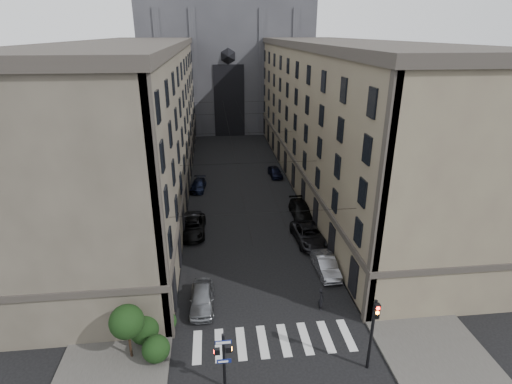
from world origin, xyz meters
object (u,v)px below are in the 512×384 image
object	(u,v)px
car_left_far	(198,185)
car_right_midnear	(309,235)
car_left_midfar	(192,227)
pedestrian	(321,299)
car_right_near	(326,265)
pedestrian_signal_left	(224,357)
car_left_near	(202,298)
gothic_tower	(225,42)
car_right_far	(275,172)
car_left_midnear	(192,223)
traffic_light_right	(373,327)
car_right_midfar	(301,210)

from	to	relation	value
car_left_far	car_right_midnear	distance (m)	19.50
car_left_midfar	car_right_midnear	bearing A→B (deg)	-14.02
car_left_far	pedestrian	world-z (taller)	pedestrian
car_right_near	car_right_midnear	xyz separation A→B (m)	(-0.22, 5.60, 0.06)
car_right_near	pedestrian	world-z (taller)	pedestrian
pedestrian_signal_left	car_left_near	distance (m)	8.06
gothic_tower	car_right_far	distance (m)	40.78
car_left_midfar	gothic_tower	bearing A→B (deg)	84.42
car_left_far	pedestrian	size ratio (longest dim) A/B	2.46
car_left_midnear	pedestrian_signal_left	bearing A→B (deg)	-78.23
car_left_midfar	pedestrian	xyz separation A→B (m)	(10.28, -13.62, 0.11)
pedestrian	car_right_near	bearing A→B (deg)	-13.54
car_left_midfar	car_left_far	world-z (taller)	car_left_midfar
pedestrian_signal_left	traffic_light_right	size ratio (longest dim) A/B	0.77
car_left_midnear	car_right_midfar	bearing A→B (deg)	12.57
car_left_midnear	pedestrian	world-z (taller)	pedestrian
car_left_near	car_left_midnear	world-z (taller)	car_left_near
car_left_near	car_right_near	bearing A→B (deg)	19.98
car_left_midfar	car_right_midfar	bearing A→B (deg)	13.71
car_left_midfar	car_left_far	size ratio (longest dim) A/B	1.29
car_left_far	car_right_midnear	size ratio (longest dim) A/B	0.77
pedestrian_signal_left	car_left_near	bearing A→B (deg)	100.46
pedestrian_signal_left	car_left_midfar	xyz separation A→B (m)	(-2.64, 20.12, -1.51)
car_left_far	pedestrian_signal_left	bearing A→B (deg)	-79.88
traffic_light_right	car_right_midfar	bearing A→B (deg)	88.47
car_left_midfar	pedestrian	world-z (taller)	pedestrian
car_left_near	car_left_far	bearing A→B (deg)	93.66
car_right_midnear	pedestrian	bearing A→B (deg)	-101.80
car_left_far	car_right_midfar	distance (m)	15.52
car_left_midfar	car_left_far	bearing A→B (deg)	89.45
car_right_midnear	car_left_near	bearing A→B (deg)	-142.64
gothic_tower	car_right_far	world-z (taller)	gothic_tower
gothic_tower	car_left_midfar	size ratio (longest dim) A/B	9.92
car_right_midnear	car_right_midfar	distance (m)	5.98
car_left_near	car_right_midnear	distance (m)	14.02
traffic_light_right	car_right_near	world-z (taller)	traffic_light_right
car_left_far	car_right_midfar	world-z (taller)	car_right_midfar
gothic_tower	traffic_light_right	size ratio (longest dim) A/B	11.15
car_left_midnear	car_right_midfar	world-z (taller)	car_right_midfar
pedestrian_signal_left	car_left_near	xyz separation A→B (m)	(-1.44, 7.78, -1.52)
car_left_near	car_left_midfar	bearing A→B (deg)	97.25
car_left_midnear	car_right_near	bearing A→B (deg)	-34.54
car_left_far	pedestrian	xyz separation A→B (m)	(9.94, -26.24, 0.26)
car_left_far	car_left_near	bearing A→B (deg)	-81.92
pedestrian_signal_left	car_left_midnear	bearing A→B (deg)	97.23
pedestrian_signal_left	pedestrian	xyz separation A→B (m)	(7.64, 6.50, -1.40)
car_right_midnear	car_right_midfar	bearing A→B (deg)	81.18
gothic_tower	traffic_light_right	xyz separation A→B (m)	(5.60, -73.04, -14.51)
gothic_tower	traffic_light_right	bearing A→B (deg)	-85.62
car_left_midnear	car_left_midfar	size ratio (longest dim) A/B	0.81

